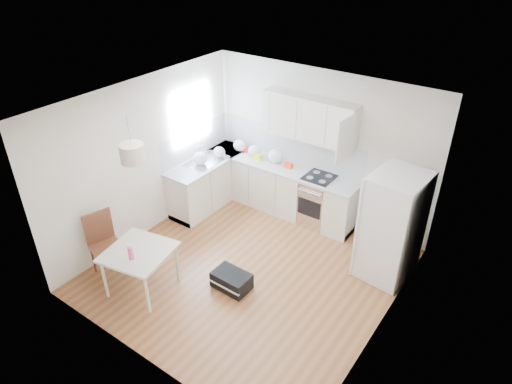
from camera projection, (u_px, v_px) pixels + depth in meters
floor at (249, 270)px, 7.16m from camera, size 4.20×4.20×0.00m
ceiling at (247, 107)px, 5.77m from camera, size 4.20×4.20×0.00m
wall_back at (319, 146)px, 7.94m from camera, size 4.20×0.00×4.20m
wall_left at (145, 159)px, 7.51m from camera, size 0.00×4.20×4.20m
wall_right at (390, 251)px, 5.43m from camera, size 0.00×4.20×4.20m
window_glassblock at (191, 115)px, 8.10m from camera, size 0.02×1.00×1.00m
cabinets_back at (280, 188)px, 8.49m from camera, size 3.00×0.60×0.88m
cabinets_left at (209, 182)px, 8.67m from camera, size 0.60×1.80×0.88m
counter_back at (280, 166)px, 8.26m from camera, size 3.02×0.64×0.04m
counter_left at (208, 161)px, 8.43m from camera, size 0.64×1.82×0.04m
backsplash_back at (289, 145)px, 8.30m from camera, size 3.00×0.01×0.58m
backsplash_left at (195, 142)px, 8.42m from camera, size 0.01×1.80×0.58m
upper_cabinets at (309, 119)px, 7.63m from camera, size 1.70×0.32×0.75m
range_oven at (317, 201)px, 8.10m from camera, size 0.50×0.61×0.88m
sink at (206, 161)px, 8.39m from camera, size 0.50×0.80×0.16m
refrigerator at (393, 226)px, 6.71m from camera, size 0.90×0.93×1.71m
dining_table at (139, 255)px, 6.51m from camera, size 1.03×1.03×0.69m
dining_chair at (107, 247)px, 6.85m from camera, size 0.54×0.54×1.02m
drink_bottle at (130, 252)px, 6.26m from camera, size 0.07×0.07×0.24m
gym_bag at (232, 280)px, 6.78m from camera, size 0.56×0.37×0.26m
pendant_lamp at (132, 153)px, 5.81m from camera, size 0.39×0.39×0.25m
grocery_bag_a at (240, 145)px, 8.70m from camera, size 0.25×0.21×0.23m
grocery_bag_b at (255, 151)px, 8.45m from camera, size 0.27×0.23×0.24m
grocery_bag_c at (276, 156)px, 8.26m from camera, size 0.28×0.24×0.26m
grocery_bag_d at (219, 152)px, 8.48m from camera, size 0.22×0.19×0.20m
grocery_bag_e at (200, 158)px, 8.21m from camera, size 0.26×0.22×0.24m
snack_orange at (289, 165)px, 8.13m from camera, size 0.14×0.09×0.10m
snack_yellow at (257, 157)px, 8.41m from camera, size 0.18×0.12×0.12m
snack_red at (246, 149)px, 8.70m from camera, size 0.17×0.15×0.10m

